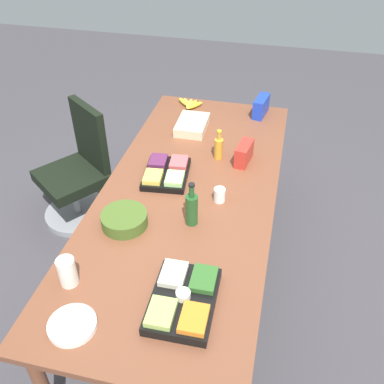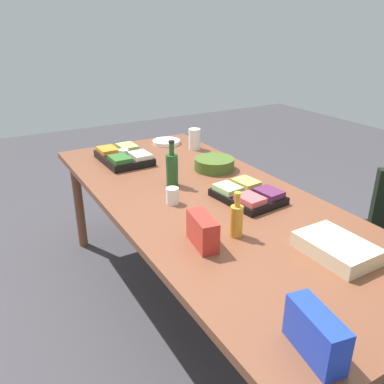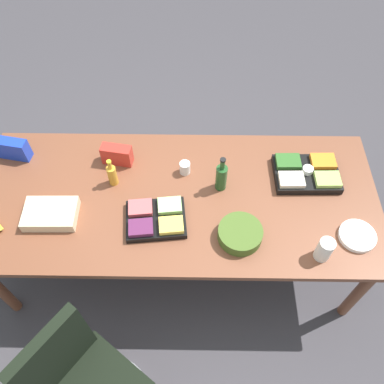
% 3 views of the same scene
% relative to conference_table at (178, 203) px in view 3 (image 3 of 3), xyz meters
% --- Properties ---
extents(ground_plane, '(10.00, 10.00, 0.00)m').
position_rel_conference_table_xyz_m(ground_plane, '(0.00, 0.00, -0.72)').
color(ground_plane, '#403D42').
extents(conference_table, '(2.56, 1.09, 0.79)m').
position_rel_conference_table_xyz_m(conference_table, '(0.00, 0.00, 0.00)').
color(conference_table, brown).
rests_on(conference_table, ground).
extents(paper_cup, '(0.09, 0.09, 0.09)m').
position_rel_conference_table_xyz_m(paper_cup, '(-0.04, -0.20, 0.11)').
color(paper_cup, white).
rests_on(paper_cup, conference_table).
extents(salad_bowl, '(0.29, 0.29, 0.08)m').
position_rel_conference_table_xyz_m(salad_bowl, '(-0.38, 0.28, 0.10)').
color(salad_bowl, '#445F23').
rests_on(salad_bowl, conference_table).
extents(fruit_platter, '(0.39, 0.32, 0.07)m').
position_rel_conference_table_xyz_m(fruit_platter, '(0.13, 0.18, 0.10)').
color(fruit_platter, black).
rests_on(fruit_platter, conference_table).
extents(veggie_tray, '(0.43, 0.31, 0.09)m').
position_rel_conference_table_xyz_m(veggie_tray, '(-0.84, -0.18, 0.10)').
color(veggie_tray, black).
rests_on(veggie_tray, conference_table).
extents(sheet_cake, '(0.32, 0.22, 0.07)m').
position_rel_conference_table_xyz_m(sheet_cake, '(0.77, 0.16, 0.10)').
color(sheet_cake, beige).
rests_on(sheet_cake, conference_table).
extents(dressing_bottle, '(0.07, 0.07, 0.22)m').
position_rel_conference_table_xyz_m(dressing_bottle, '(0.42, -0.11, 0.15)').
color(dressing_bottle, gold).
rests_on(dressing_bottle, conference_table).
extents(paper_plate_stack, '(0.27, 0.27, 0.03)m').
position_rel_conference_table_xyz_m(paper_plate_stack, '(-1.08, 0.27, 0.08)').
color(paper_plate_stack, white).
rests_on(paper_plate_stack, conference_table).
extents(chip_bag_blue, '(0.23, 0.12, 0.15)m').
position_rel_conference_table_xyz_m(chip_bag_blue, '(1.12, -0.33, 0.14)').
color(chip_bag_blue, '#1C3BC1').
rests_on(chip_bag_blue, conference_table).
extents(wine_bottle, '(0.08, 0.08, 0.28)m').
position_rel_conference_table_xyz_m(wine_bottle, '(-0.27, -0.09, 0.17)').
color(wine_bottle, '#225124').
rests_on(wine_bottle, conference_table).
extents(chip_bag_red, '(0.21, 0.11, 0.14)m').
position_rel_conference_table_xyz_m(chip_bag_red, '(0.42, -0.29, 0.14)').
color(chip_bag_red, red).
rests_on(chip_bag_red, conference_table).
extents(mayo_jar, '(0.11, 0.11, 0.16)m').
position_rel_conference_table_xyz_m(mayo_jar, '(-0.84, 0.40, 0.15)').
color(mayo_jar, white).
rests_on(mayo_jar, conference_table).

